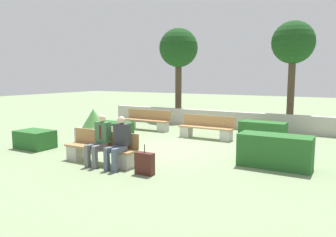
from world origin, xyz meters
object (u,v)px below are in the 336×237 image
(person_seated_man, at_px, (100,138))
(person_seated_woman, at_px, (119,140))
(bench_left_side, at_px, (146,122))
(bench_front, at_px, (101,151))
(suitcase, at_px, (145,164))
(tree_center_left, at_px, (293,45))
(bench_right_side, at_px, (206,130))
(planter_corner_left, at_px, (94,130))
(tree_leftmost, at_px, (179,49))

(person_seated_man, height_order, person_seated_woman, same)
(bench_left_side, bearing_deg, bench_front, -65.41)
(suitcase, bearing_deg, tree_center_left, 79.04)
(bench_right_side, relative_size, tree_center_left, 0.44)
(bench_front, height_order, suitcase, bench_front)
(tree_center_left, bearing_deg, person_seated_woman, -106.41)
(person_seated_man, relative_size, planter_corner_left, 1.02)
(tree_leftmost, bearing_deg, bench_front, -74.89)
(tree_center_left, bearing_deg, person_seated_man, -110.12)
(bench_left_side, relative_size, tree_leftmost, 0.45)
(bench_right_side, height_order, tree_leftmost, tree_leftmost)
(tree_leftmost, height_order, tree_center_left, tree_leftmost)
(bench_left_side, xyz_separation_m, tree_leftmost, (-0.42, 3.69, 3.32))
(bench_left_side, relative_size, planter_corner_left, 1.70)
(bench_left_side, height_order, suitcase, bench_left_side)
(suitcase, bearing_deg, tree_leftmost, 113.51)
(bench_front, xyz_separation_m, person_seated_man, (0.10, -0.15, 0.38))
(bench_right_side, xyz_separation_m, tree_leftmost, (-3.43, 4.26, 3.33))
(person_seated_woman, relative_size, planter_corner_left, 1.02)
(bench_left_side, distance_m, planter_corner_left, 4.00)
(bench_front, bearing_deg, person_seated_woman, -11.32)
(suitcase, distance_m, tree_center_left, 9.63)
(bench_left_side, bearing_deg, person_seated_woman, -59.32)
(bench_right_side, relative_size, tree_leftmost, 0.43)
(bench_right_side, distance_m, planter_corner_left, 4.14)
(planter_corner_left, bearing_deg, person_seated_man, -42.93)
(bench_front, relative_size, suitcase, 2.99)
(tree_center_left, bearing_deg, bench_front, -111.04)
(bench_front, xyz_separation_m, person_seated_woman, (0.73, -0.15, 0.38))
(planter_corner_left, xyz_separation_m, tree_leftmost, (-1.05, 7.64, 3.07))
(bench_left_side, height_order, tree_leftmost, tree_leftmost)
(bench_left_side, relative_size, bench_right_side, 1.05)
(person_seated_man, distance_m, tree_center_left, 9.73)
(person_seated_woman, bearing_deg, bench_right_side, 86.08)
(bench_front, relative_size, tree_leftmost, 0.45)
(bench_right_side, bearing_deg, bench_left_side, 179.34)
(person_seated_man, xyz_separation_m, tree_center_left, (3.19, 8.72, 2.91))
(tree_leftmost, bearing_deg, person_seated_woman, -70.87)
(bench_left_side, height_order, person_seated_man, person_seated_man)
(bench_right_side, height_order, tree_center_left, tree_center_left)
(person_seated_man, xyz_separation_m, planter_corner_left, (-1.43, 1.33, -0.12))
(person_seated_woman, distance_m, tree_center_left, 9.55)
(tree_leftmost, bearing_deg, planter_corner_left, -82.15)
(bench_left_side, xyz_separation_m, planter_corner_left, (0.63, -3.94, 0.26))
(bench_front, xyz_separation_m, bench_left_side, (-1.96, 5.13, -0.00))
(bench_right_side, relative_size, person_seated_man, 1.58)
(bench_front, relative_size, bench_left_side, 1.00)
(suitcase, bearing_deg, bench_left_side, 123.19)
(bench_right_side, distance_m, person_seated_man, 4.82)
(tree_center_left, bearing_deg, tree_leftmost, 177.49)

